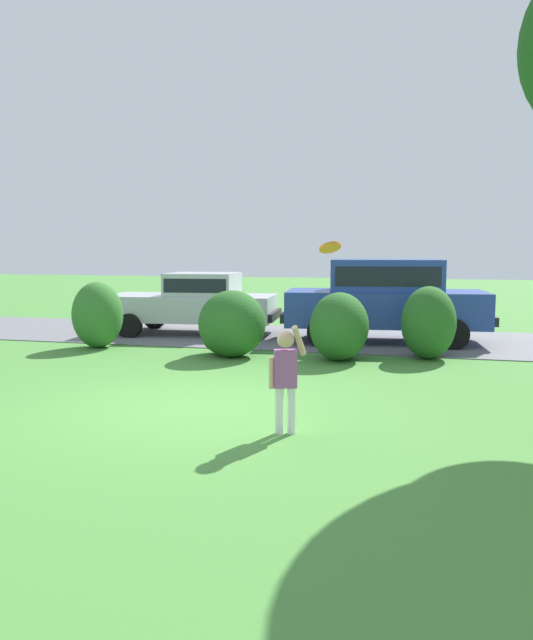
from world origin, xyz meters
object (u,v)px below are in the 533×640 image
object	(u,v)px
parked_suv	(385,296)
frisbee	(330,247)
parked_sedan	(195,301)
child_thrower	(286,373)

from	to	relation	value
parked_suv	frisbee	xyz separation A→B (m)	(-0.25, -6.82, 1.09)
parked_sedan	frisbee	distance (m)	8.50
child_thrower	frisbee	xyz separation A→B (m)	(0.37, 0.87, 1.45)
parked_sedan	child_thrower	size ratio (longest dim) A/B	3.54
parked_sedan	frisbee	xyz separation A→B (m)	(4.53, -7.07, 1.32)
parked_sedan	child_thrower	distance (m)	8.96
parked_suv	frisbee	distance (m)	6.91
parked_suv	child_thrower	xyz separation A→B (m)	(-0.62, -7.69, -0.36)
parked_sedan	parked_suv	bearing A→B (deg)	-3.02
parked_suv	child_thrower	bearing A→B (deg)	-94.58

